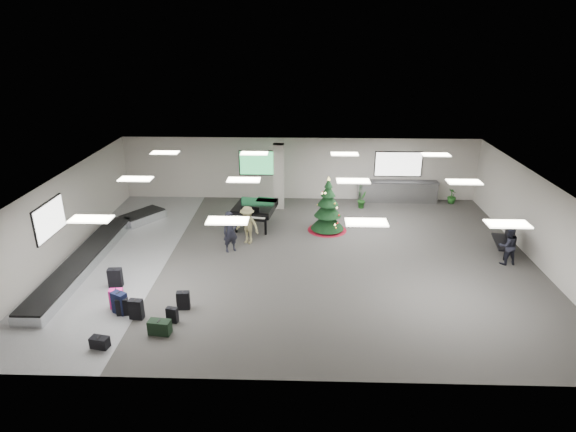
{
  "coord_description": "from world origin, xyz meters",
  "views": [
    {
      "loc": [
        0.15,
        -16.81,
        8.34
      ],
      "look_at": [
        -0.41,
        1.0,
        1.34
      ],
      "focal_mm": 30.0,
      "sensor_mm": 36.0,
      "label": 1
    }
  ],
  "objects_px": {
    "service_counter": "(397,191)",
    "grand_piano": "(254,209)",
    "potted_plant_left": "(362,200)",
    "traveler_bench": "(508,245)",
    "bench": "(506,239)",
    "traveler_a": "(230,232)",
    "baggage_carousel": "(97,251)",
    "traveler_b": "(248,225)",
    "christmas_tree": "(328,212)",
    "pink_suitcase": "(117,299)",
    "potted_plant_right": "(452,196)"
  },
  "relations": [
    {
      "from": "traveler_b",
      "to": "service_counter",
      "type": "bearing_deg",
      "value": 62.41
    },
    {
      "from": "bench",
      "to": "traveler_a",
      "type": "height_order",
      "value": "traveler_a"
    },
    {
      "from": "potted_plant_left",
      "to": "potted_plant_right",
      "type": "relative_size",
      "value": 1.1
    },
    {
      "from": "grand_piano",
      "to": "traveler_bench",
      "type": "relative_size",
      "value": 1.57
    },
    {
      "from": "grand_piano",
      "to": "potted_plant_right",
      "type": "bearing_deg",
      "value": 28.47
    },
    {
      "from": "service_counter",
      "to": "potted_plant_left",
      "type": "xyz_separation_m",
      "value": [
        -1.9,
        -0.98,
        -0.12
      ]
    },
    {
      "from": "traveler_a",
      "to": "grand_piano",
      "type": "bearing_deg",
      "value": 43.43
    },
    {
      "from": "pink_suitcase",
      "to": "traveler_bench",
      "type": "bearing_deg",
      "value": 6.77
    },
    {
      "from": "service_counter",
      "to": "potted_plant_right",
      "type": "relative_size",
      "value": 5.28
    },
    {
      "from": "bench",
      "to": "potted_plant_left",
      "type": "relative_size",
      "value": 2.06
    },
    {
      "from": "christmas_tree",
      "to": "grand_piano",
      "type": "xyz_separation_m",
      "value": [
        -3.22,
        0.21,
        0.03
      ]
    },
    {
      "from": "potted_plant_right",
      "to": "service_counter",
      "type": "bearing_deg",
      "value": 176.87
    },
    {
      "from": "christmas_tree",
      "to": "pink_suitcase",
      "type": "bearing_deg",
      "value": -136.75
    },
    {
      "from": "bench",
      "to": "potted_plant_right",
      "type": "xyz_separation_m",
      "value": [
        -0.42,
        5.81,
        -0.21
      ]
    },
    {
      "from": "traveler_b",
      "to": "potted_plant_left",
      "type": "height_order",
      "value": "traveler_b"
    },
    {
      "from": "traveler_bench",
      "to": "potted_plant_left",
      "type": "height_order",
      "value": "traveler_bench"
    },
    {
      "from": "bench",
      "to": "traveler_b",
      "type": "bearing_deg",
      "value": -172.58
    },
    {
      "from": "traveler_bench",
      "to": "potted_plant_right",
      "type": "height_order",
      "value": "traveler_bench"
    },
    {
      "from": "traveler_a",
      "to": "potted_plant_right",
      "type": "relative_size",
      "value": 2.19
    },
    {
      "from": "traveler_b",
      "to": "baggage_carousel",
      "type": "bearing_deg",
      "value": -140.82
    },
    {
      "from": "grand_piano",
      "to": "potted_plant_right",
      "type": "height_order",
      "value": "grand_piano"
    },
    {
      "from": "potted_plant_left",
      "to": "baggage_carousel",
      "type": "bearing_deg",
      "value": -152.28
    },
    {
      "from": "christmas_tree",
      "to": "traveler_a",
      "type": "relative_size",
      "value": 1.47
    },
    {
      "from": "service_counter",
      "to": "potted_plant_left",
      "type": "bearing_deg",
      "value": -152.6
    },
    {
      "from": "grand_piano",
      "to": "potted_plant_left",
      "type": "distance_m",
      "value": 5.74
    },
    {
      "from": "christmas_tree",
      "to": "traveler_bench",
      "type": "relative_size",
      "value": 1.63
    },
    {
      "from": "bench",
      "to": "traveler_a",
      "type": "xyz_separation_m",
      "value": [
        -10.84,
        -0.16,
        0.25
      ]
    },
    {
      "from": "grand_piano",
      "to": "service_counter",
      "type": "bearing_deg",
      "value": 36.33
    },
    {
      "from": "traveler_a",
      "to": "traveler_b",
      "type": "xyz_separation_m",
      "value": [
        0.59,
        0.8,
        -0.04
      ]
    },
    {
      "from": "baggage_carousel",
      "to": "grand_piano",
      "type": "xyz_separation_m",
      "value": [
        5.89,
        3.08,
        0.67
      ]
    },
    {
      "from": "baggage_carousel",
      "to": "potted_plant_right",
      "type": "relative_size",
      "value": 12.66
    },
    {
      "from": "traveler_b",
      "to": "potted_plant_right",
      "type": "relative_size",
      "value": 2.09
    },
    {
      "from": "potted_plant_right",
      "to": "baggage_carousel",
      "type": "bearing_deg",
      "value": -157.1
    },
    {
      "from": "baggage_carousel",
      "to": "traveler_bench",
      "type": "height_order",
      "value": "traveler_bench"
    },
    {
      "from": "service_counter",
      "to": "traveler_bench",
      "type": "height_order",
      "value": "traveler_bench"
    },
    {
      "from": "grand_piano",
      "to": "potted_plant_left",
      "type": "xyz_separation_m",
      "value": [
        5.06,
        2.67,
        -0.46
      ]
    },
    {
      "from": "pink_suitcase",
      "to": "grand_piano",
      "type": "height_order",
      "value": "grand_piano"
    },
    {
      "from": "pink_suitcase",
      "to": "traveler_bench",
      "type": "height_order",
      "value": "traveler_bench"
    },
    {
      "from": "baggage_carousel",
      "to": "potted_plant_left",
      "type": "distance_m",
      "value": 12.36
    },
    {
      "from": "baggage_carousel",
      "to": "grand_piano",
      "type": "height_order",
      "value": "grand_piano"
    },
    {
      "from": "baggage_carousel",
      "to": "potted_plant_right",
      "type": "xyz_separation_m",
      "value": [
        15.59,
        6.58,
        0.17
      ]
    },
    {
      "from": "service_counter",
      "to": "christmas_tree",
      "type": "height_order",
      "value": "christmas_tree"
    },
    {
      "from": "service_counter",
      "to": "christmas_tree",
      "type": "bearing_deg",
      "value": -134.03
    },
    {
      "from": "service_counter",
      "to": "grand_piano",
      "type": "xyz_separation_m",
      "value": [
        -6.95,
        -3.65,
        0.33
      ]
    },
    {
      "from": "traveler_a",
      "to": "potted_plant_left",
      "type": "height_order",
      "value": "traveler_a"
    },
    {
      "from": "christmas_tree",
      "to": "grand_piano",
      "type": "height_order",
      "value": "christmas_tree"
    },
    {
      "from": "baggage_carousel",
      "to": "traveler_a",
      "type": "distance_m",
      "value": 5.24
    },
    {
      "from": "service_counter",
      "to": "bench",
      "type": "relative_size",
      "value": 2.33
    },
    {
      "from": "pink_suitcase",
      "to": "christmas_tree",
      "type": "height_order",
      "value": "christmas_tree"
    },
    {
      "from": "baggage_carousel",
      "to": "traveler_b",
      "type": "xyz_separation_m",
      "value": [
        5.76,
        1.41,
        0.59
      ]
    }
  ]
}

